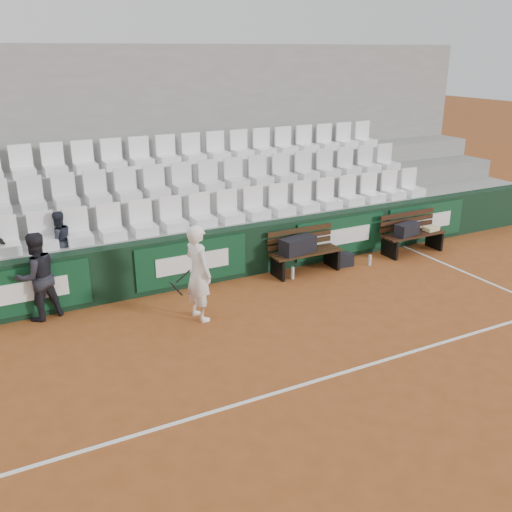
{
  "coord_description": "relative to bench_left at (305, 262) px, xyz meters",
  "views": [
    {
      "loc": [
        -3.78,
        -5.61,
        4.28
      ],
      "look_at": [
        0.4,
        2.4,
        1.0
      ],
      "focal_mm": 40.0,
      "sensor_mm": 36.0,
      "label": 1
    }
  ],
  "objects": [
    {
      "name": "spectator_c",
      "position": [
        -4.56,
        0.98,
        1.31
      ],
      "size": [
        0.61,
        0.52,
        1.08
      ],
      "primitive_type": "imported",
      "rotation": [
        0.0,
        0.0,
        3.39
      ],
      "color": "#1E212D",
      "rests_on": "grandstand_tier_front"
    },
    {
      "name": "ground",
      "position": [
        -2.12,
        -3.52,
        -0.23
      ],
      "size": [
        80.0,
        80.0,
        0.0
      ],
      "primitive_type": "plane",
      "color": "brown",
      "rests_on": "ground"
    },
    {
      "name": "ball_kid",
      "position": [
        -5.08,
        0.27,
        0.53
      ],
      "size": [
        0.87,
        0.77,
        1.51
      ],
      "primitive_type": "imported",
      "rotation": [
        0.0,
        0.0,
        3.45
      ],
      "color": "black",
      "rests_on": "ground"
    },
    {
      "name": "tennis_player",
      "position": [
        -2.71,
        -0.96,
        0.6
      ],
      "size": [
        0.74,
        0.66,
        1.64
      ],
      "color": "white",
      "rests_on": "ground"
    },
    {
      "name": "court_baseline",
      "position": [
        -2.12,
        -3.52,
        -0.22
      ],
      "size": [
        18.0,
        0.06,
        0.01
      ],
      "primitive_type": "cube",
      "color": "white",
      "rests_on": "ground"
    },
    {
      "name": "water_bottle_far",
      "position": [
        1.41,
        -0.3,
        -0.11
      ],
      "size": [
        0.06,
        0.06,
        0.23
      ],
      "primitive_type": "cylinder",
      "color": "silver",
      "rests_on": "ground"
    },
    {
      "name": "grandstand_tier_front",
      "position": [
        -2.12,
        1.1,
        0.28
      ],
      "size": [
        18.0,
        0.95,
        1.0
      ],
      "primitive_type": "cube",
      "color": "gray",
      "rests_on": "ground"
    },
    {
      "name": "water_bottle_near",
      "position": [
        -0.41,
        -0.18,
        -0.1
      ],
      "size": [
        0.07,
        0.07,
        0.25
      ],
      "primitive_type": "cylinder",
      "color": "silver",
      "rests_on": "ground"
    },
    {
      "name": "sports_bag_ground",
      "position": [
        0.88,
        -0.05,
        -0.09
      ],
      "size": [
        0.45,
        0.3,
        0.26
      ],
      "primitive_type": "cube",
      "rotation": [
        0.0,
        0.0,
        -0.08
      ],
      "color": "black",
      "rests_on": "ground"
    },
    {
      "name": "seat_row_mid",
      "position": [
        -2.12,
        1.88,
        1.54
      ],
      "size": [
        11.9,
        0.44,
        0.63
      ],
      "primitive_type": "cube",
      "color": "silver",
      "rests_on": "grandstand_tier_mid"
    },
    {
      "name": "towel",
      "position": [
        3.25,
        -0.11,
        0.27
      ],
      "size": [
        0.34,
        0.25,
        0.09
      ],
      "primitive_type": "cube",
      "rotation": [
        0.0,
        0.0,
        0.06
      ],
      "color": "#D4CB89",
      "rests_on": "bench_right"
    },
    {
      "name": "seat_row_front",
      "position": [
        -2.12,
        0.93,
        1.09
      ],
      "size": [
        11.9,
        0.44,
        0.63
      ],
      "primitive_type": "cube",
      "color": "white",
      "rests_on": "grandstand_tier_front"
    },
    {
      "name": "sports_bag_left",
      "position": [
        -0.19,
        -0.0,
        0.39
      ],
      "size": [
        0.8,
        0.47,
        0.32
      ],
      "primitive_type": "cube",
      "rotation": [
        0.0,
        0.0,
        0.2
      ],
      "color": "black",
      "rests_on": "bench_left"
    },
    {
      "name": "grandstand_rear_wall",
      "position": [
        -2.12,
        3.63,
        1.98
      ],
      "size": [
        18.0,
        0.3,
        4.4
      ],
      "primitive_type": "cube",
      "color": "gray",
      "rests_on": "ground"
    },
    {
      "name": "bench_right",
      "position": [
        2.75,
        -0.09,
        0.0
      ],
      "size": [
        1.5,
        0.56,
        0.45
      ],
      "primitive_type": "cube",
      "color": "#321A0F",
      "rests_on": "ground"
    },
    {
      "name": "sports_bag_right",
      "position": [
        2.53,
        -0.12,
        0.36
      ],
      "size": [
        0.63,
        0.39,
        0.27
      ],
      "primitive_type": "cube",
      "rotation": [
        0.0,
        0.0,
        0.23
      ],
      "color": "black",
      "rests_on": "bench_right"
    },
    {
      "name": "grandstand_tier_mid",
      "position": [
        -2.12,
        2.05,
        0.5
      ],
      "size": [
        18.0,
        0.95,
        1.45
      ],
      "primitive_type": "cube",
      "color": "gray",
      "rests_on": "ground"
    },
    {
      "name": "back_barrier",
      "position": [
        -2.05,
        0.47,
        0.28
      ],
      "size": [
        18.0,
        0.34,
        1.0
      ],
      "color": "black",
      "rests_on": "ground"
    },
    {
      "name": "bench_left",
      "position": [
        0.0,
        0.0,
        0.0
      ],
      "size": [
        1.5,
        0.56,
        0.45
      ],
      "primitive_type": "cube",
      "color": "#351F0F",
      "rests_on": "ground"
    },
    {
      "name": "seat_row_back",
      "position": [
        -2.12,
        2.83,
        1.99
      ],
      "size": [
        11.9,
        0.44,
        0.63
      ],
      "primitive_type": "cube",
      "color": "white",
      "rests_on": "grandstand_tier_back"
    },
    {
      "name": "grandstand_tier_back",
      "position": [
        -2.12,
        3.0,
        0.72
      ],
      "size": [
        18.0,
        0.95,
        1.9
      ],
      "primitive_type": "cube",
      "color": "gray",
      "rests_on": "ground"
    }
  ]
}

